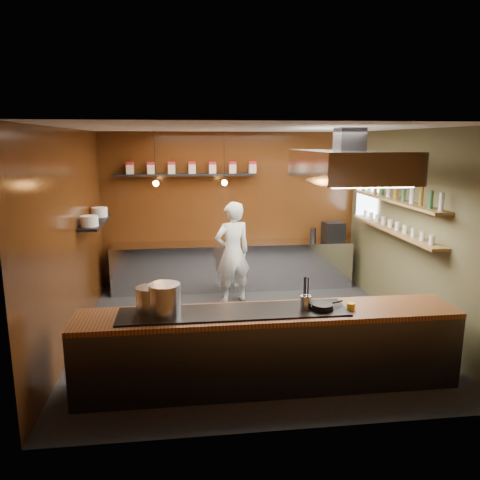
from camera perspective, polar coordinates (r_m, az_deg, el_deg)
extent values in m
plane|color=black|center=(7.22, 1.07, -11.04)|extent=(5.00, 5.00, 0.00)
plane|color=#3F1F0B|center=(9.22, -1.10, 3.73)|extent=(5.00, 0.00, 5.00)
plane|color=#3F1F0B|center=(6.89, -19.94, 0.16)|extent=(0.00, 5.00, 5.00)
plane|color=brown|center=(7.55, 20.26, 1.12)|extent=(0.00, 5.00, 5.00)
plane|color=silver|center=(6.65, 1.17, 13.48)|extent=(5.00, 5.00, 0.00)
plane|color=white|center=(9.00, 15.24, 5.67)|extent=(0.00, 1.00, 1.00)
cube|color=silver|center=(9.12, -0.85, -3.11)|extent=(4.60, 0.65, 0.90)
cube|color=#38383D|center=(5.61, 3.46, -13.34)|extent=(4.40, 0.70, 0.86)
cube|color=brown|center=(5.43, 3.52, -8.95)|extent=(4.40, 0.72, 0.06)
cube|color=black|center=(5.36, -0.73, -8.76)|extent=(2.60, 0.55, 0.02)
cube|color=black|center=(8.96, -6.81, 7.91)|extent=(2.60, 0.26, 0.04)
cube|color=black|center=(7.81, -17.24, 2.04)|extent=(0.30, 1.40, 0.04)
cube|color=olive|center=(7.68, 18.41, 4.60)|extent=(0.26, 2.80, 0.04)
cube|color=olive|center=(7.75, 18.18, 1.16)|extent=(0.26, 2.80, 0.04)
cube|color=#38383D|center=(6.58, 13.22, 11.89)|extent=(0.35, 0.35, 0.30)
cube|color=silver|center=(6.58, 13.07, 8.84)|extent=(1.20, 2.00, 0.40)
cube|color=white|center=(6.60, 12.99, 7.02)|extent=(1.00, 1.80, 0.02)
cylinder|color=black|center=(8.29, -10.34, 9.90)|extent=(0.01, 0.01, 0.90)
sphere|color=orange|center=(8.32, -10.22, 6.80)|extent=(0.10, 0.10, 0.10)
cylinder|color=black|center=(8.32, -1.93, 10.09)|extent=(0.01, 0.01, 0.90)
sphere|color=orange|center=(8.34, -1.91, 7.00)|extent=(0.10, 0.10, 0.10)
cube|color=beige|center=(9.00, -13.27, 8.36)|extent=(0.13, 0.13, 0.17)
cube|color=#AE1521|center=(9.00, -13.30, 9.06)|extent=(0.13, 0.13, 0.05)
cube|color=beige|center=(8.97, -10.81, 8.46)|extent=(0.13, 0.13, 0.17)
cube|color=#AE1521|center=(8.97, -10.84, 9.16)|extent=(0.13, 0.13, 0.05)
cube|color=beige|center=(8.96, -8.33, 8.54)|extent=(0.13, 0.13, 0.17)
cube|color=#AE1521|center=(8.95, -8.36, 9.24)|extent=(0.13, 0.13, 0.05)
cube|color=beige|center=(8.96, -5.85, 8.60)|extent=(0.13, 0.13, 0.17)
cube|color=#AE1521|center=(8.95, -5.87, 9.30)|extent=(0.14, 0.13, 0.05)
cube|color=beige|center=(8.97, -3.38, 8.65)|extent=(0.13, 0.13, 0.17)
cube|color=#AE1521|center=(8.97, -3.39, 9.35)|extent=(0.14, 0.13, 0.05)
cube|color=beige|center=(9.01, -0.92, 8.68)|extent=(0.13, 0.13, 0.17)
cube|color=#AE1521|center=(9.00, -0.92, 9.38)|extent=(0.14, 0.13, 0.05)
cube|color=beige|center=(9.05, 1.52, 8.69)|extent=(0.13, 0.13, 0.17)
cube|color=#AE1521|center=(9.05, 1.53, 9.39)|extent=(0.14, 0.13, 0.05)
cylinder|color=white|center=(7.36, -17.88, 2.21)|extent=(0.26, 0.26, 0.16)
cylinder|color=white|center=(8.23, -16.75, 3.27)|extent=(0.26, 0.26, 0.16)
cylinder|color=silver|center=(6.52, 23.35, 4.26)|extent=(0.06, 0.06, 0.24)
cylinder|color=#2D5933|center=(6.75, 22.24, 4.57)|extent=(0.06, 0.06, 0.24)
cylinder|color=#8C601E|center=(6.97, 21.21, 4.87)|extent=(0.06, 0.06, 0.24)
cylinder|color=silver|center=(7.20, 20.24, 5.14)|extent=(0.06, 0.06, 0.24)
cylinder|color=#2D5933|center=(7.43, 19.33, 5.40)|extent=(0.06, 0.06, 0.24)
cylinder|color=#8C601E|center=(7.66, 18.48, 5.64)|extent=(0.06, 0.06, 0.24)
cylinder|color=silver|center=(7.90, 17.67, 5.86)|extent=(0.06, 0.06, 0.24)
cylinder|color=#2D5933|center=(8.13, 16.91, 6.07)|extent=(0.06, 0.06, 0.24)
cylinder|color=#8C601E|center=(8.37, 16.20, 6.27)|extent=(0.06, 0.06, 0.24)
cylinder|color=silver|center=(8.61, 15.52, 6.46)|extent=(0.06, 0.06, 0.24)
cylinder|color=#2D5933|center=(8.85, 14.88, 6.63)|extent=(0.06, 0.06, 0.24)
cylinder|color=silver|center=(6.73, 22.34, 0.02)|extent=(0.07, 0.07, 0.13)
cylinder|color=silver|center=(6.95, 21.33, 0.45)|extent=(0.07, 0.07, 0.13)
cylinder|color=silver|center=(7.17, 20.37, 0.86)|extent=(0.07, 0.07, 0.13)
cylinder|color=silver|center=(7.40, 19.47, 1.24)|extent=(0.07, 0.07, 0.13)
cylinder|color=silver|center=(7.62, 18.63, 1.60)|extent=(0.07, 0.07, 0.13)
cylinder|color=silver|center=(7.85, 17.83, 1.94)|extent=(0.07, 0.07, 0.13)
cylinder|color=silver|center=(8.08, 17.08, 2.26)|extent=(0.07, 0.07, 0.13)
cylinder|color=silver|center=(8.31, 16.37, 2.56)|extent=(0.07, 0.07, 0.13)
cylinder|color=silver|center=(8.54, 15.69, 2.85)|extent=(0.07, 0.07, 0.13)
cylinder|color=silver|center=(8.77, 15.06, 3.12)|extent=(0.07, 0.07, 0.13)
cylinder|color=#B8BBBF|center=(5.28, -9.15, -7.13)|extent=(0.45, 0.45, 0.34)
cylinder|color=silver|center=(5.38, -10.96, -7.13)|extent=(0.39, 0.39, 0.29)
cylinder|color=silver|center=(5.44, 8.00, -7.54)|extent=(0.16, 0.16, 0.16)
cylinder|color=black|center=(5.48, 9.99, -8.15)|extent=(0.26, 0.26, 0.03)
cylinder|color=black|center=(5.47, 10.00, -7.83)|extent=(0.24, 0.24, 0.03)
cylinder|color=black|center=(5.60, 11.65, -7.42)|extent=(0.17, 0.09, 0.02)
cylinder|color=gold|center=(5.57, 13.37, -7.89)|extent=(0.12, 0.12, 0.09)
cube|color=black|center=(9.32, 11.32, 1.01)|extent=(0.39, 0.37, 0.38)
imported|color=white|center=(8.22, -0.91, -1.55)|extent=(0.76, 0.62, 1.80)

